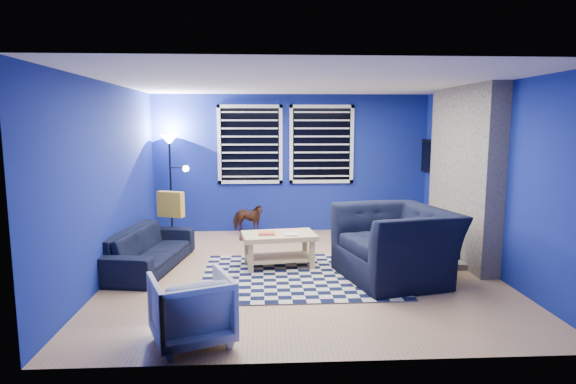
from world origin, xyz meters
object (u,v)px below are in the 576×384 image
object	(u,v)px
sofa	(149,249)
rocking_horse	(247,218)
tv	(432,157)
armchair_bent	(191,308)
floor_lamp	(171,153)
armchair_big	(395,244)
coffee_table	(279,243)
cabinet	(383,222)

from	to	relation	value
sofa	rocking_horse	bearing A→B (deg)	-27.18
tv	armchair_bent	xyz separation A→B (m)	(-3.63, -4.06, -1.08)
armchair_bent	floor_lamp	size ratio (longest dim) A/B	0.39
armchair_big	floor_lamp	xyz separation A→B (m)	(-3.29, 2.63, 1.00)
rocking_horse	armchair_bent	bearing A→B (deg)	-161.63
sofa	coffee_table	bearing A→B (deg)	-82.43
armchair_big	cabinet	world-z (taller)	armchair_big
rocking_horse	coffee_table	size ratio (longest dim) A/B	0.58
rocking_horse	cabinet	bearing A→B (deg)	-68.29
tv	cabinet	bearing A→B (deg)	-176.00
tv	coffee_table	world-z (taller)	tv
sofa	armchair_big	xyz separation A→B (m)	(3.26, -0.64, 0.19)
armchair_big	floor_lamp	bearing A→B (deg)	-142.76
armchair_big	coffee_table	size ratio (longest dim) A/B	1.32
armchair_bent	cabinet	world-z (taller)	armchair_bent
tv	armchair_big	world-z (taller)	tv
tv	rocking_horse	bearing A→B (deg)	179.54
rocking_horse	cabinet	world-z (taller)	cabinet
cabinet	armchair_bent	bearing A→B (deg)	-136.48
armchair_bent	tv	bearing A→B (deg)	-153.22
rocking_horse	sofa	bearing A→B (deg)	167.43
coffee_table	cabinet	distance (m)	2.58
sofa	armchair_bent	xyz separation A→B (m)	(0.92, -2.32, 0.05)
armchair_bent	rocking_horse	xyz separation A→B (m)	(0.39, 4.09, 0.01)
armchair_big	armchair_bent	world-z (taller)	armchair_big
floor_lamp	rocking_horse	bearing A→B (deg)	-9.40
tv	rocking_horse	size ratio (longest dim) A/B	1.62
tv	armchair_big	xyz separation A→B (m)	(-1.29, -2.38, -0.94)
coffee_table	tv	bearing A→B (deg)	33.02
armchair_bent	rocking_horse	bearing A→B (deg)	-116.81
sofa	rocking_horse	distance (m)	2.20
floor_lamp	cabinet	bearing A→B (deg)	-4.70
armchair_big	armchair_bent	bearing A→B (deg)	-68.47
coffee_table	sofa	bearing A→B (deg)	178.41
tv	armchair_bent	distance (m)	5.55
rocking_horse	cabinet	xyz separation A→B (m)	(2.39, -0.09, -0.07)
tv	floor_lamp	world-z (taller)	floor_lamp
armchair_big	cabinet	bearing A→B (deg)	155.19
cabinet	floor_lamp	xyz separation A→B (m)	(-3.72, 0.31, 1.20)
tv	sofa	xyz separation A→B (m)	(-4.55, -1.74, -1.13)
tv	armchair_bent	world-z (taller)	tv
cabinet	armchair_big	bearing A→B (deg)	-112.40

